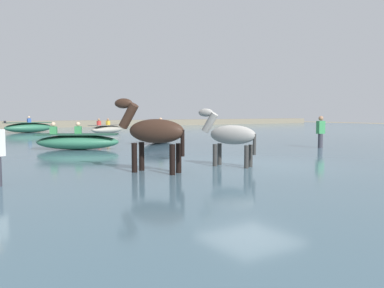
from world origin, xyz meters
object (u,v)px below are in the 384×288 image
horse_lead_grey (230,136)px  person_wading_mid (321,134)px  boat_near_starboard (29,127)px  boat_distant_east (159,135)px  horse_flank_dark_bay (153,133)px  boat_distant_west (78,141)px  boat_near_port (107,129)px

horse_lead_grey → person_wading_mid: bearing=19.9°
boat_near_starboard → boat_distant_east: bearing=-76.9°
horse_flank_dark_bay → boat_distant_west: (0.29, 7.18, -0.65)m
boat_distant_east → boat_near_starboard: bearing=103.1°
horse_flank_dark_bay → person_wading_mid: size_ratio=1.30×
horse_flank_dark_bay → boat_near_starboard: horse_flank_dark_bay is taller
boat_distant_west → boat_near_port: size_ratio=1.12×
horse_lead_grey → boat_near_port: size_ratio=0.62×
boat_near_starboard → boat_distant_east: 15.01m
horse_lead_grey → boat_distant_east: 9.22m
horse_lead_grey → boat_near_port: 19.06m
boat_near_port → horse_lead_grey: bearing=-100.9°
horse_lead_grey → boat_distant_west: (-1.99, 7.35, -0.50)m
boat_distant_west → boat_near_port: 12.66m
boat_near_starboard → person_wading_mid: (7.71, -20.98, 0.20)m
boat_near_starboard → horse_lead_grey: bearing=-87.9°
horse_lead_grey → horse_flank_dark_bay: (-2.28, 0.16, 0.14)m
horse_flank_dark_bay → horse_lead_grey: bearing=-4.1°
person_wading_mid → boat_near_starboard: bearing=110.2°
horse_flank_dark_bay → person_wading_mid: horse_flank_dark_bay is taller
boat_near_port → boat_distant_east: size_ratio=0.84×
horse_flank_dark_bay → boat_distant_east: 9.96m
boat_distant_west → boat_near_starboard: bearing=85.9°
boat_distant_west → boat_distant_east: 4.80m
horse_lead_grey → horse_flank_dark_bay: 2.29m
horse_lead_grey → boat_near_starboard: bearing=92.1°
boat_near_starboard → boat_distant_east: (3.41, -14.62, -0.01)m
boat_near_port → person_wading_mid: 16.56m
boat_distant_west → boat_near_port: (5.58, 11.36, -0.00)m
horse_flank_dark_bay → boat_near_port: 19.47m
horse_lead_grey → boat_near_starboard: (-0.84, 23.46, -0.44)m
horse_lead_grey → boat_near_starboard: horse_lead_grey is taller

